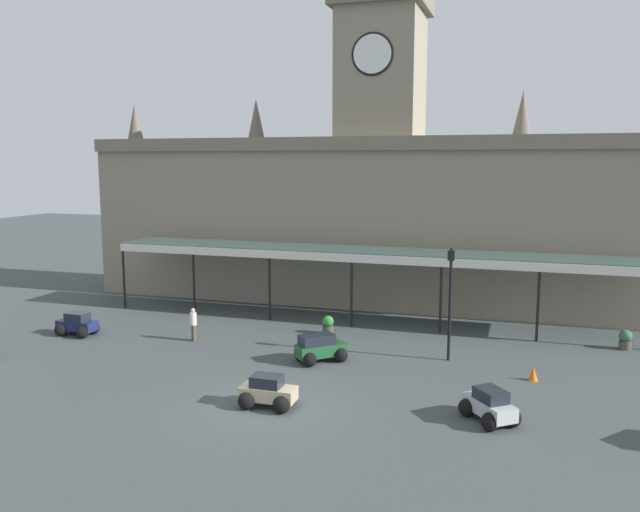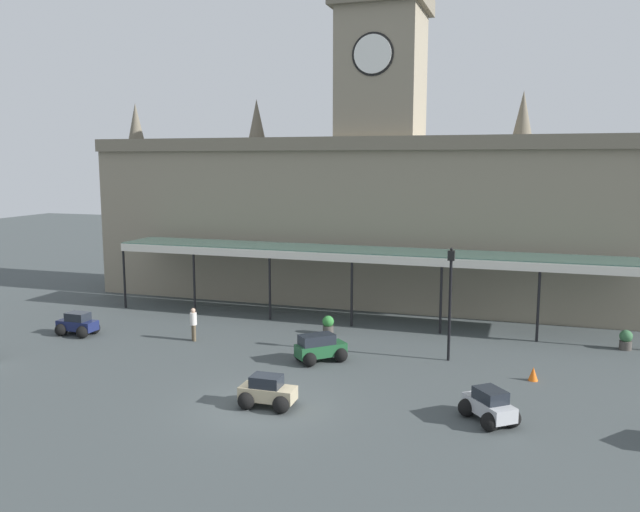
% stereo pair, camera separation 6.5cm
% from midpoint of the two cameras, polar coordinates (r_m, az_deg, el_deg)
% --- Properties ---
extents(ground_plane, '(140.00, 140.00, 0.00)m').
position_cam_midpoint_polar(ground_plane, '(24.43, -5.05, -13.11)').
color(ground_plane, '#404748').
extents(station_building, '(37.17, 6.26, 18.88)m').
position_cam_midpoint_polar(station_building, '(40.84, 5.24, 4.25)').
color(station_building, gray).
rests_on(station_building, ground).
extents(entrance_canopy, '(28.96, 3.26, 4.06)m').
position_cam_midpoint_polar(entrance_canopy, '(35.88, 3.30, 0.31)').
color(entrance_canopy, '#38564C').
rests_on(entrance_canopy, ground).
extents(car_green_estate, '(2.38, 2.36, 1.27)m').
position_cam_midpoint_polar(car_green_estate, '(29.21, -0.06, -8.26)').
color(car_green_estate, '#1E512D').
rests_on(car_green_estate, ground).
extents(car_beige_sedan, '(2.07, 1.55, 1.19)m').
position_cam_midpoint_polar(car_beige_sedan, '(24.21, -4.70, -12.04)').
color(car_beige_sedan, tan).
rests_on(car_beige_sedan, ground).
extents(car_silver_sedan, '(2.17, 2.24, 1.19)m').
position_cam_midpoint_polar(car_silver_sedan, '(23.60, 14.69, -12.85)').
color(car_silver_sedan, '#B2B5BA').
rests_on(car_silver_sedan, ground).
extents(car_navy_sedan, '(2.08, 1.56, 1.19)m').
position_cam_midpoint_polar(car_navy_sedan, '(35.83, -20.73, -5.77)').
color(car_navy_sedan, '#19214C').
rests_on(car_navy_sedan, ground).
extents(pedestrian_near_entrance, '(0.34, 0.34, 1.67)m').
position_cam_midpoint_polar(pedestrian_near_entrance, '(33.02, -11.20, -5.84)').
color(pedestrian_near_entrance, brown).
rests_on(pedestrian_near_entrance, ground).
extents(victorian_lamppost, '(0.30, 0.30, 5.16)m').
position_cam_midpoint_polar(victorian_lamppost, '(29.33, 11.39, -3.08)').
color(victorian_lamppost, black).
rests_on(victorian_lamppost, ground).
extents(traffic_cone, '(0.40, 0.40, 0.57)m').
position_cam_midpoint_polar(traffic_cone, '(28.29, 18.28, -9.85)').
color(traffic_cone, orange).
rests_on(traffic_cone, ground).
extents(planter_forecourt_centre, '(0.60, 0.60, 0.96)m').
position_cam_midpoint_polar(planter_forecourt_centre, '(33.78, 0.65, -6.08)').
color(planter_forecourt_centre, '#47423D').
rests_on(planter_forecourt_centre, ground).
extents(planter_by_canopy, '(0.60, 0.60, 0.96)m').
position_cam_midpoint_polar(planter_by_canopy, '(34.31, 25.35, -6.68)').
color(planter_by_canopy, '#47423D').
rests_on(planter_by_canopy, ground).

